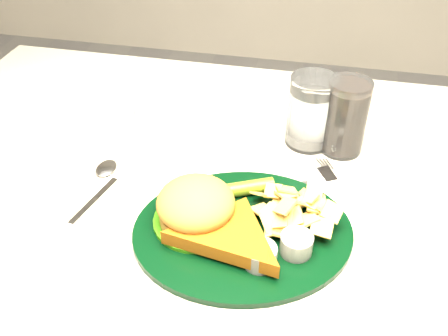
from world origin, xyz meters
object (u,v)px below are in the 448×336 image
at_px(fork_napkin, 321,203).
at_px(cola_glass, 345,117).
at_px(dinner_plate, 243,216).
at_px(table, 235,331).
at_px(water_glass, 311,111).

bearing_deg(fork_napkin, cola_glass, 52.18).
height_order(dinner_plate, fork_napkin, dinner_plate).
height_order(cola_glass, fork_napkin, cola_glass).
distance_m(cola_glass, fork_napkin, 0.16).
xyz_separation_m(dinner_plate, fork_napkin, (0.10, 0.08, -0.03)).
xyz_separation_m(table, cola_glass, (0.15, 0.13, 0.44)).
xyz_separation_m(water_glass, fork_napkin, (0.03, -0.16, -0.06)).
distance_m(water_glass, fork_napkin, 0.17).
height_order(dinner_plate, cola_glass, cola_glass).
height_order(water_glass, cola_glass, cola_glass).
distance_m(table, fork_napkin, 0.40).
relative_size(water_glass, cola_glass, 0.96).
height_order(table, water_glass, water_glass).
xyz_separation_m(table, dinner_plate, (0.02, -0.09, 0.41)).
height_order(water_glass, fork_napkin, water_glass).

